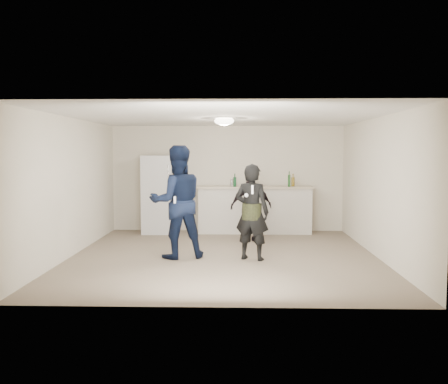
{
  "coord_description": "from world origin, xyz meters",
  "views": [
    {
      "loc": [
        0.26,
        -8.9,
        1.87
      ],
      "look_at": [
        0.0,
        0.2,
        1.15
      ],
      "focal_mm": 40.0,
      "sensor_mm": 36.0,
      "label": 1
    }
  ],
  "objects_px": {
    "counter": "(255,210)",
    "man": "(177,202)",
    "fridge": "(159,194)",
    "spectator": "(251,206)",
    "woman": "(252,212)",
    "shaker": "(232,182)"
  },
  "relations": [
    {
      "from": "fridge",
      "to": "man",
      "type": "distance_m",
      "value": 2.86
    },
    {
      "from": "shaker",
      "to": "man",
      "type": "xyz_separation_m",
      "value": [
        -0.94,
        -2.85,
        -0.18
      ]
    },
    {
      "from": "counter",
      "to": "spectator",
      "type": "relative_size",
      "value": 1.74
    },
    {
      "from": "shaker",
      "to": "spectator",
      "type": "relative_size",
      "value": 0.11
    },
    {
      "from": "fridge",
      "to": "man",
      "type": "bearing_deg",
      "value": -74.36
    },
    {
      "from": "counter",
      "to": "man",
      "type": "relative_size",
      "value": 1.3
    },
    {
      "from": "shaker",
      "to": "woman",
      "type": "distance_m",
      "value": 3.02
    },
    {
      "from": "woman",
      "to": "spectator",
      "type": "xyz_separation_m",
      "value": [
        0.03,
        1.75,
        -0.09
      ]
    },
    {
      "from": "fridge",
      "to": "man",
      "type": "height_order",
      "value": "man"
    },
    {
      "from": "shaker",
      "to": "woman",
      "type": "relative_size",
      "value": 0.1
    },
    {
      "from": "shaker",
      "to": "man",
      "type": "relative_size",
      "value": 0.09
    },
    {
      "from": "shaker",
      "to": "fridge",
      "type": "bearing_deg",
      "value": -176.64
    },
    {
      "from": "counter",
      "to": "woman",
      "type": "relative_size",
      "value": 1.55
    },
    {
      "from": "man",
      "to": "spectator",
      "type": "distance_m",
      "value": 2.14
    },
    {
      "from": "counter",
      "to": "shaker",
      "type": "xyz_separation_m",
      "value": [
        -0.53,
        0.03,
        0.65
      ]
    },
    {
      "from": "fridge",
      "to": "spectator",
      "type": "xyz_separation_m",
      "value": [
        2.13,
        -1.12,
        -0.15
      ]
    },
    {
      "from": "woman",
      "to": "shaker",
      "type": "bearing_deg",
      "value": -61.04
    },
    {
      "from": "counter",
      "to": "fridge",
      "type": "relative_size",
      "value": 1.44
    },
    {
      "from": "counter",
      "to": "woman",
      "type": "distance_m",
      "value": 2.96
    },
    {
      "from": "counter",
      "to": "woman",
      "type": "height_order",
      "value": "woman"
    },
    {
      "from": "fridge",
      "to": "woman",
      "type": "bearing_deg",
      "value": -53.92
    },
    {
      "from": "man",
      "to": "spectator",
      "type": "bearing_deg",
      "value": -147.97
    }
  ]
}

